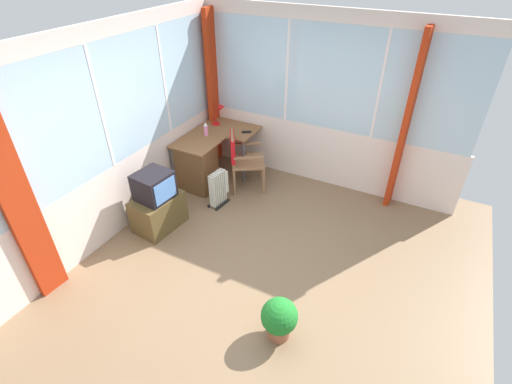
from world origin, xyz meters
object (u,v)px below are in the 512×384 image
(tv_on_stand, at_px, (157,204))
(potted_plant, at_px, (279,318))
(wooden_armchair, at_px, (239,154))
(desk, at_px, (198,163))
(desk_lamp, at_px, (221,111))
(tv_remote, at_px, (247,132))
(spray_bottle, at_px, (206,129))
(space_heater, at_px, (219,188))

(tv_on_stand, xyz_separation_m, potted_plant, (-0.80, -2.12, -0.11))
(wooden_armchair, bearing_deg, tv_on_stand, 159.85)
(desk, bearing_deg, potted_plant, -130.44)
(desk, height_order, desk_lamp, desk_lamp)
(desk, relative_size, tv_remote, 8.43)
(desk, bearing_deg, spray_bottle, 3.23)
(desk, xyz_separation_m, spray_bottle, (0.28, 0.02, 0.45))
(desk, bearing_deg, tv_on_stand, -175.60)
(desk, bearing_deg, space_heater, -116.48)
(space_heater, bearing_deg, tv_remote, 2.11)
(desk_lamp, relative_size, potted_plant, 0.72)
(wooden_armchair, relative_size, tv_on_stand, 1.09)
(desk_lamp, relative_size, spray_bottle, 1.55)
(desk_lamp, height_order, tv_remote, desk_lamp)
(desk, bearing_deg, tv_remote, -36.78)
(tv_remote, height_order, space_heater, tv_remote)
(desk, relative_size, potted_plant, 2.71)
(desk, distance_m, wooden_armchair, 0.65)
(wooden_armchair, height_order, space_heater, wooden_armchair)
(tv_on_stand, distance_m, potted_plant, 2.27)
(tv_remote, bearing_deg, desk_lamp, 44.87)
(tv_remote, height_order, potted_plant, tv_remote)
(desk_lamp, bearing_deg, tv_remote, -102.94)
(wooden_armchair, bearing_deg, tv_remote, 12.55)
(tv_remote, distance_m, space_heater, 1.03)
(desk, bearing_deg, wooden_armchair, -65.32)
(desk_lamp, bearing_deg, desk, -176.34)
(desk, relative_size, space_heater, 2.36)
(space_heater, bearing_deg, desk, 63.52)
(spray_bottle, height_order, tv_on_stand, spray_bottle)
(desk, xyz_separation_m, wooden_armchair, (0.26, -0.57, 0.17))
(desk, distance_m, tv_remote, 0.88)
(wooden_armchair, bearing_deg, desk, 114.68)
(potted_plant, bearing_deg, wooden_armchair, 37.30)
(desk, xyz_separation_m, desk_lamp, (0.77, 0.05, 0.56))
(tv_remote, bearing_deg, tv_on_stand, 134.61)
(tv_remote, relative_size, spray_bottle, 0.69)
(desk_lamp, relative_size, wooden_armchair, 0.37)
(desk, xyz_separation_m, space_heater, (-0.26, -0.52, -0.13))
(desk_lamp, height_order, tv_on_stand, desk_lamp)
(desk_lamp, distance_m, potted_plant, 3.54)
(tv_remote, relative_size, tv_on_stand, 0.18)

